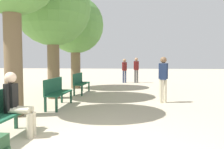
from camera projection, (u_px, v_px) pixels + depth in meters
bench_row_1 at (57, 90)px, 7.08m from camera, size 0.43×1.53×0.93m
bench_row_2 at (80, 82)px, 10.09m from camera, size 0.43×1.53×0.93m
tree_row_1 at (53, 9)px, 8.61m from camera, size 3.01×3.01×5.12m
tree_row_2 at (75, 26)px, 11.85m from camera, size 3.08×3.08×5.01m
person_seated at (17, 102)px, 4.29m from camera, size 0.58×0.33×1.28m
pedestrian_near at (163, 77)px, 7.79m from camera, size 0.33×0.22×1.65m
pedestrian_mid at (124, 69)px, 15.02m from camera, size 0.34×0.25×1.66m
pedestrian_far at (136, 68)px, 15.00m from camera, size 0.35×0.28×1.74m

